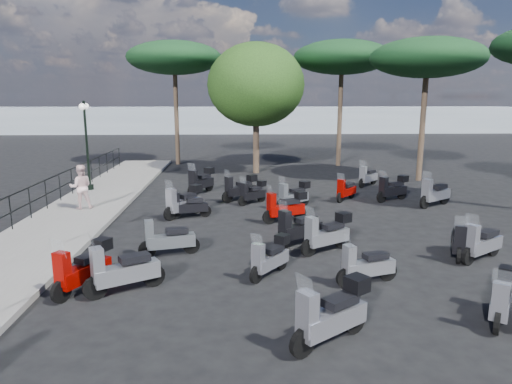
{
  "coord_description": "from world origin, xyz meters",
  "views": [
    {
      "loc": [
        -0.66,
        -12.15,
        4.28
      ],
      "look_at": [
        -0.02,
        2.55,
        1.2
      ],
      "focal_mm": 32.0,
      "sensor_mm": 36.0,
      "label": 1
    }
  ],
  "objects_px": {
    "scooter_11": "(253,193)",
    "scooter_13": "(270,258)",
    "scooter_3": "(168,240)",
    "broadleaf_tree": "(256,85)",
    "scooter_5": "(201,182)",
    "scooter_18": "(366,266)",
    "scooter_26": "(459,241)",
    "pedestrian_far": "(81,187)",
    "scooter_7": "(331,315)",
    "scooter_8": "(298,229)",
    "scooter_15": "(240,189)",
    "scooter_25": "(502,299)",
    "scooter_10": "(285,208)",
    "pine_1": "(427,58)",
    "pine_2": "(174,58)",
    "scooter_28": "(368,177)",
    "scooter_16": "(294,196)",
    "scooter_27": "(435,194)",
    "scooter_21": "(393,189)",
    "scooter_14": "(327,234)",
    "scooter_1": "(83,269)",
    "scooter_20": "(481,244)",
    "lamp_post_2": "(86,140)",
    "scooter_4": "(184,202)",
    "pine_0": "(342,58)",
    "scooter_9": "(189,207)",
    "scooter_2": "(123,272)"
  },
  "relations": [
    {
      "from": "scooter_11",
      "to": "scooter_13",
      "type": "height_order",
      "value": "scooter_13"
    },
    {
      "from": "scooter_3",
      "to": "broadleaf_tree",
      "type": "relative_size",
      "value": 0.23
    },
    {
      "from": "scooter_5",
      "to": "scooter_18",
      "type": "xyz_separation_m",
      "value": [
        4.57,
        -10.35,
        -0.11
      ]
    },
    {
      "from": "scooter_26",
      "to": "broadleaf_tree",
      "type": "distance_m",
      "value": 15.74
    },
    {
      "from": "pedestrian_far",
      "to": "scooter_7",
      "type": "height_order",
      "value": "pedestrian_far"
    },
    {
      "from": "scooter_8",
      "to": "scooter_18",
      "type": "distance_m",
      "value": 3.11
    },
    {
      "from": "scooter_13",
      "to": "scooter_15",
      "type": "bearing_deg",
      "value": -46.95
    },
    {
      "from": "scooter_15",
      "to": "scooter_25",
      "type": "xyz_separation_m",
      "value": [
        4.95,
        -10.73,
        -0.05
      ]
    },
    {
      "from": "scooter_10",
      "to": "pine_1",
      "type": "distance_m",
      "value": 12.33
    },
    {
      "from": "scooter_18",
      "to": "pine_1",
      "type": "relative_size",
      "value": 0.22
    },
    {
      "from": "pedestrian_far",
      "to": "pine_2",
      "type": "xyz_separation_m",
      "value": [
        2.05,
        12.45,
        5.62
      ]
    },
    {
      "from": "scooter_11",
      "to": "scooter_28",
      "type": "xyz_separation_m",
      "value": [
        5.72,
        3.46,
        0.01
      ]
    },
    {
      "from": "scooter_16",
      "to": "scooter_5",
      "type": "bearing_deg",
      "value": 16.33
    },
    {
      "from": "pedestrian_far",
      "to": "scooter_27",
      "type": "relative_size",
      "value": 1.03
    },
    {
      "from": "pedestrian_far",
      "to": "scooter_21",
      "type": "distance_m",
      "value": 12.42
    },
    {
      "from": "scooter_13",
      "to": "scooter_14",
      "type": "xyz_separation_m",
      "value": [
        1.71,
        1.66,
        0.07
      ]
    },
    {
      "from": "scooter_1",
      "to": "scooter_11",
      "type": "xyz_separation_m",
      "value": [
        4.08,
        8.36,
        -0.08
      ]
    },
    {
      "from": "scooter_13",
      "to": "scooter_28",
      "type": "relative_size",
      "value": 0.96
    },
    {
      "from": "scooter_8",
      "to": "scooter_27",
      "type": "relative_size",
      "value": 0.97
    },
    {
      "from": "scooter_8",
      "to": "scooter_21",
      "type": "distance_m",
      "value": 7.36
    },
    {
      "from": "scooter_20",
      "to": "pine_1",
      "type": "distance_m",
      "value": 13.42
    },
    {
      "from": "lamp_post_2",
      "to": "scooter_5",
      "type": "relative_size",
      "value": 2.42
    },
    {
      "from": "scooter_4",
      "to": "scooter_16",
      "type": "bearing_deg",
      "value": -124.96
    },
    {
      "from": "scooter_7",
      "to": "scooter_13",
      "type": "distance_m",
      "value": 3.28
    },
    {
      "from": "scooter_13",
      "to": "scooter_14",
      "type": "relative_size",
      "value": 0.81
    },
    {
      "from": "scooter_20",
      "to": "scooter_18",
      "type": "bearing_deg",
      "value": 79.57
    },
    {
      "from": "scooter_25",
      "to": "pine_0",
      "type": "distance_m",
      "value": 21.42
    },
    {
      "from": "scooter_10",
      "to": "scooter_18",
      "type": "xyz_separation_m",
      "value": [
        1.29,
        -5.47,
        -0.07
      ]
    },
    {
      "from": "scooter_9",
      "to": "scooter_15",
      "type": "height_order",
      "value": "scooter_15"
    },
    {
      "from": "scooter_14",
      "to": "pine_0",
      "type": "height_order",
      "value": "pine_0"
    },
    {
      "from": "scooter_21",
      "to": "scooter_25",
      "type": "height_order",
      "value": "scooter_21"
    },
    {
      "from": "scooter_8",
      "to": "pine_2",
      "type": "relative_size",
      "value": 0.2
    },
    {
      "from": "scooter_2",
      "to": "pine_1",
      "type": "distance_m",
      "value": 18.89
    },
    {
      "from": "scooter_14",
      "to": "scooter_20",
      "type": "bearing_deg",
      "value": -133.82
    },
    {
      "from": "scooter_14",
      "to": "pine_1",
      "type": "bearing_deg",
      "value": -64.08
    },
    {
      "from": "scooter_28",
      "to": "scooter_21",
      "type": "bearing_deg",
      "value": 136.13
    },
    {
      "from": "scooter_1",
      "to": "pedestrian_far",
      "type": "bearing_deg",
      "value": -44.38
    },
    {
      "from": "scooter_2",
      "to": "scooter_3",
      "type": "xyz_separation_m",
      "value": [
        0.64,
        2.4,
        -0.05
      ]
    },
    {
      "from": "scooter_9",
      "to": "scooter_16",
      "type": "distance_m",
      "value": 4.15
    },
    {
      "from": "scooter_15",
      "to": "broadleaf_tree",
      "type": "relative_size",
      "value": 0.21
    },
    {
      "from": "scooter_13",
      "to": "scooter_21",
      "type": "xyz_separation_m",
      "value": [
        5.71,
        7.92,
        0.05
      ]
    },
    {
      "from": "pedestrian_far",
      "to": "pine_0",
      "type": "relative_size",
      "value": 0.22
    },
    {
      "from": "scooter_3",
      "to": "scooter_25",
      "type": "bearing_deg",
      "value": -134.77
    },
    {
      "from": "scooter_14",
      "to": "scooter_15",
      "type": "relative_size",
      "value": 1.04
    },
    {
      "from": "scooter_8",
      "to": "scooter_13",
      "type": "xyz_separation_m",
      "value": [
        -0.99,
        -2.27,
        -0.04
      ]
    },
    {
      "from": "scooter_26",
      "to": "broadleaf_tree",
      "type": "xyz_separation_m",
      "value": [
        -4.88,
        14.28,
        4.47
      ]
    },
    {
      "from": "pedestrian_far",
      "to": "scooter_9",
      "type": "xyz_separation_m",
      "value": [
        4.11,
        -1.02,
        -0.56
      ]
    },
    {
      "from": "pedestrian_far",
      "to": "scooter_3",
      "type": "distance_m",
      "value": 6.37
    },
    {
      "from": "scooter_11",
      "to": "broadleaf_tree",
      "type": "relative_size",
      "value": 0.16
    },
    {
      "from": "scooter_7",
      "to": "scooter_25",
      "type": "xyz_separation_m",
      "value": [
        3.46,
        0.68,
        -0.08
      ]
    }
  ]
}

